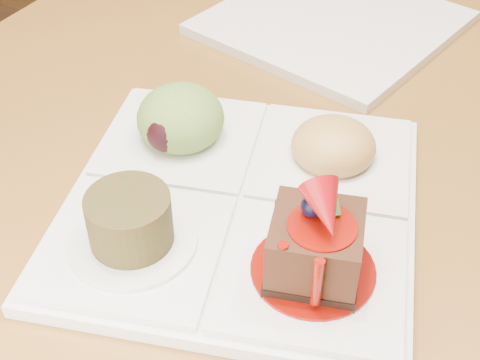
% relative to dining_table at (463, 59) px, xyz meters
% --- Properties ---
extents(dining_table, '(1.00, 1.80, 0.75)m').
position_rel_dining_table_xyz_m(dining_table, '(0.00, 0.00, 0.00)').
color(dining_table, brown).
rests_on(dining_table, ground).
extents(sampler_plate, '(0.35, 0.35, 0.11)m').
position_rel_dining_table_xyz_m(sampler_plate, '(-0.09, -0.45, 0.09)').
color(sampler_plate, silver).
rests_on(sampler_plate, dining_table).
extents(second_plate, '(0.30, 0.30, 0.01)m').
position_rel_dining_table_xyz_m(second_plate, '(-0.14, -0.12, 0.07)').
color(second_plate, silver).
rests_on(second_plate, dining_table).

